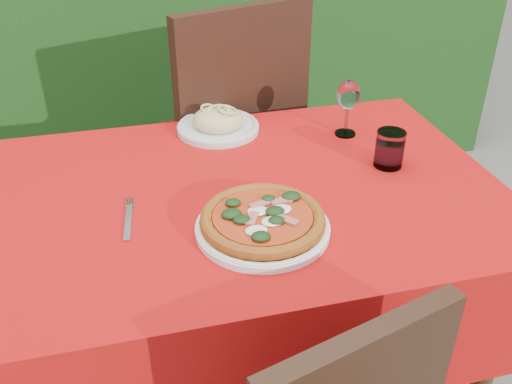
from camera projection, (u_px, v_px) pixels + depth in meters
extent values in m
cube|color=black|center=(167.00, 10.00, 2.63)|extent=(3.20, 0.55, 1.60)
cube|color=#462B16|center=(243.00, 199.00, 1.39)|extent=(1.20, 0.80, 0.04)
cylinder|color=#462B16|center=(486.00, 366.00, 1.42)|extent=(0.05, 0.05, 0.70)
cylinder|color=#462B16|center=(49.00, 266.00, 1.76)|extent=(0.05, 0.05, 0.70)
cylinder|color=#462B16|center=(373.00, 217.00, 1.98)|extent=(0.05, 0.05, 0.70)
cube|color=red|center=(244.00, 242.00, 1.46)|extent=(1.26, 0.86, 0.32)
cube|color=black|center=(215.00, 144.00, 2.11)|extent=(0.61, 0.61, 0.05)
cube|color=black|center=(245.00, 90.00, 1.80)|extent=(0.47, 0.20, 0.52)
cylinder|color=black|center=(235.00, 169.00, 2.49)|extent=(0.04, 0.04, 0.49)
cylinder|color=black|center=(148.00, 196.00, 2.30)|extent=(0.04, 0.04, 0.49)
cylinder|color=black|center=(290.00, 213.00, 2.20)|extent=(0.04, 0.04, 0.49)
cylinder|color=black|center=(196.00, 248.00, 2.01)|extent=(0.04, 0.04, 0.49)
cylinder|color=white|center=(263.00, 228.00, 1.23)|extent=(0.29, 0.29, 0.02)
cylinder|color=#B86519|center=(263.00, 222.00, 1.22)|extent=(0.30, 0.30, 0.02)
cylinder|color=#A71A0A|center=(263.00, 217.00, 1.21)|extent=(0.24, 0.24, 0.01)
cylinder|color=silver|center=(218.00, 128.00, 1.65)|extent=(0.24, 0.24, 0.02)
ellipsoid|color=beige|center=(218.00, 120.00, 1.64)|extent=(0.17, 0.17, 0.07)
cylinder|color=silver|center=(390.00, 149.00, 1.46)|extent=(0.07, 0.07, 0.10)
cylinder|color=#95B2C9|center=(389.00, 154.00, 1.46)|extent=(0.06, 0.06, 0.07)
cylinder|color=silver|center=(345.00, 133.00, 1.64)|extent=(0.06, 0.06, 0.01)
cylinder|color=silver|center=(346.00, 119.00, 1.61)|extent=(0.01, 0.01, 0.08)
ellipsoid|color=silver|center=(349.00, 95.00, 1.57)|extent=(0.07, 0.07, 0.08)
cube|color=silver|center=(128.00, 222.00, 1.26)|extent=(0.04, 0.19, 0.00)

